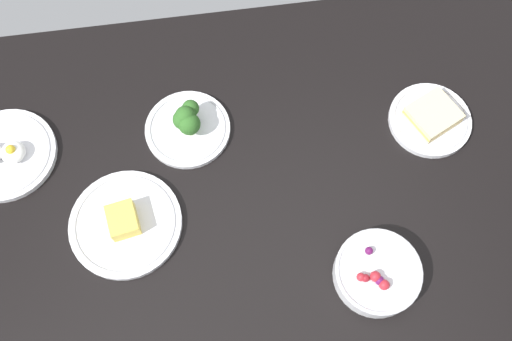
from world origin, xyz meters
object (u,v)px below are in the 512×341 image
plate_cheese (125,223)px  bowl_berries (377,273)px  plate_sandwich (431,118)px  plate_eggs (5,154)px  plate_broccoli (187,125)px

plate_cheese → bowl_berries: size_ratio=1.37×
plate_sandwich → plate_cheese: size_ratio=0.78×
plate_cheese → plate_eggs: size_ratio=1.06×
plate_cheese → bowl_berries: (-48.03, 17.38, 1.46)cm
plate_broccoli → plate_eggs: plate_broccoli is taller
plate_cheese → plate_sandwich: bearing=-167.9°
plate_broccoli → plate_eggs: size_ratio=0.86×
plate_cheese → plate_broccoli: plate_broccoli is taller
bowl_berries → plate_eggs: size_ratio=0.78×
plate_sandwich → bowl_berries: (19.53, 31.82, 1.05)cm
plate_sandwich → plate_broccoli: bearing=-5.8°
plate_cheese → plate_eggs: (24.64, -19.02, 0.00)cm
plate_cheese → plate_eggs: same height
plate_sandwich → plate_broccoli: plate_broccoli is taller
plate_cheese → plate_eggs: bearing=-37.7°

